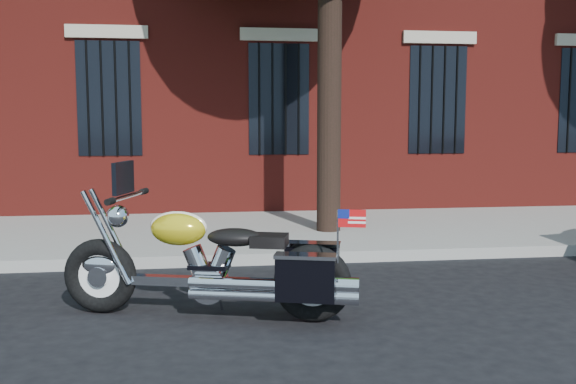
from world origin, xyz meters
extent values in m
plane|color=black|center=(0.00, 0.00, 0.00)|extent=(120.00, 120.00, 0.00)
cube|color=gray|center=(0.00, 1.38, 0.07)|extent=(40.00, 0.16, 0.15)
cube|color=gray|center=(0.00, 3.26, 0.07)|extent=(40.00, 3.60, 0.15)
cube|color=black|center=(0.00, 5.11, 2.20)|extent=(1.10, 0.14, 2.00)
cube|color=#B2A893|center=(0.00, 5.08, 3.35)|extent=(1.40, 0.20, 0.22)
cylinder|color=black|center=(0.00, 5.03, 2.20)|extent=(0.04, 0.04, 2.00)
cylinder|color=black|center=(0.50, 2.90, 2.50)|extent=(0.36, 0.36, 5.00)
torus|color=black|center=(-2.37, -0.49, 0.36)|extent=(0.73, 0.35, 0.71)
torus|color=black|center=(-0.43, -1.03, 0.36)|extent=(0.73, 0.35, 0.71)
cylinder|color=white|center=(-2.37, -0.49, 0.36)|extent=(0.53, 0.20, 0.53)
cylinder|color=white|center=(-0.43, -1.03, 0.36)|extent=(0.53, 0.20, 0.53)
ellipsoid|color=white|center=(-2.37, -0.49, 0.47)|extent=(0.40, 0.23, 0.20)
ellipsoid|color=gold|center=(-0.43, -1.03, 0.49)|extent=(0.40, 0.24, 0.20)
cube|color=white|center=(-1.40, -0.76, 0.34)|extent=(1.56, 0.53, 0.08)
cylinder|color=white|center=(-1.35, -0.78, 0.32)|extent=(0.38, 0.28, 0.34)
cylinder|color=white|center=(-0.89, -1.10, 0.33)|extent=(1.30, 0.45, 0.10)
ellipsoid|color=gold|center=(-1.62, -0.70, 0.83)|extent=(0.59, 0.43, 0.30)
ellipsoid|color=black|center=(-1.11, -0.84, 0.76)|extent=(0.58, 0.43, 0.16)
cube|color=black|center=(-0.38, -0.76, 0.48)|extent=(0.54, 0.30, 0.40)
cube|color=black|center=(-0.53, -1.29, 0.48)|extent=(0.54, 0.30, 0.40)
cylinder|color=white|center=(-2.08, -0.57, 1.12)|extent=(0.26, 0.81, 0.04)
sphere|color=white|center=(-2.19, -0.54, 0.93)|extent=(0.26, 0.26, 0.21)
cube|color=black|center=(-2.12, -0.56, 1.29)|extent=(0.16, 0.42, 0.30)
cube|color=red|center=(-0.17, -1.44, 1.01)|extent=(0.23, 0.08, 0.15)
camera|label=1|loc=(-1.40, -6.60, 1.82)|focal=40.00mm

